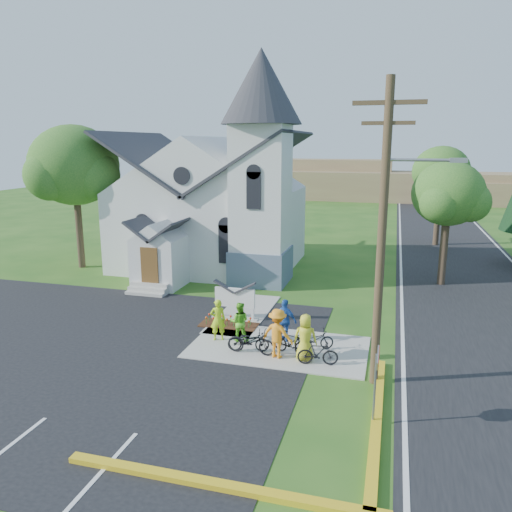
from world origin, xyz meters
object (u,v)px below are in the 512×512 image
(cyclist_3, at_px, (278,333))
(bike_2, at_px, (248,341))
(cyclist_2, at_px, (285,320))
(church_sign, at_px, (235,298))
(cyclist_4, at_px, (305,338))
(cyclist_0, at_px, (218,320))
(utility_pole, at_px, (384,227))
(bike_0, at_px, (251,341))
(bike_4, at_px, (314,340))
(bike_1, at_px, (291,343))
(cyclist_1, at_px, (239,322))
(stop_sign, at_px, (377,368))
(bike_3, at_px, (318,353))

(cyclist_3, bearing_deg, bike_2, 3.39)
(cyclist_2, height_order, bike_2, cyclist_2)
(church_sign, relative_size, cyclist_4, 1.23)
(church_sign, height_order, cyclist_0, cyclist_0)
(utility_pole, xyz_separation_m, bike_0, (-4.73, 1.07, -4.86))
(cyclist_4, height_order, bike_4, cyclist_4)
(bike_1, bearing_deg, bike_0, 123.04)
(bike_1, xyz_separation_m, cyclist_2, (-0.49, 1.22, 0.43))
(cyclist_1, relative_size, bike_1, 1.09)
(cyclist_0, bearing_deg, church_sign, -109.36)
(cyclist_3, bearing_deg, bike_0, 11.65)
(church_sign, relative_size, cyclist_2, 1.24)
(utility_pole, bearing_deg, bike_1, 155.86)
(cyclist_0, distance_m, bike_0, 2.00)
(stop_sign, distance_m, cyclist_4, 4.68)
(utility_pole, xyz_separation_m, cyclist_2, (-3.76, 2.68, -4.47))
(church_sign, distance_m, utility_pole, 9.18)
(cyclist_0, relative_size, cyclist_2, 0.98)
(cyclist_4, bearing_deg, bike_0, -5.45)
(cyclist_2, xyz_separation_m, bike_3, (1.65, -1.91, -0.43))
(cyclist_3, relative_size, bike_3, 1.27)
(church_sign, distance_m, bike_1, 4.65)
(cyclist_0, bearing_deg, utility_pole, 140.31)
(utility_pole, height_order, stop_sign, utility_pole)
(stop_sign, xyz_separation_m, bike_2, (-4.98, 3.96, -1.31))
(cyclist_0, relative_size, bike_4, 1.11)
(cyclist_2, bearing_deg, cyclist_0, 29.47)
(bike_1, bearing_deg, cyclist_3, 153.90)
(stop_sign, bearing_deg, utility_pole, 91.49)
(stop_sign, bearing_deg, cyclist_1, 139.04)
(bike_3, bearing_deg, church_sign, 38.17)
(bike_2, xyz_separation_m, bike_4, (2.44, 0.84, -0.01))
(church_sign, xyz_separation_m, stop_sign, (6.63, -7.40, 0.75))
(utility_pole, bearing_deg, cyclist_3, 164.41)
(stop_sign, bearing_deg, bike_3, 122.17)
(cyclist_2, distance_m, cyclist_4, 2.00)
(bike_0, distance_m, bike_4, 2.49)
(bike_4, bearing_deg, stop_sign, -174.70)
(stop_sign, height_order, bike_1, stop_sign)
(bike_2, distance_m, cyclist_3, 1.35)
(utility_pole, xyz_separation_m, cyclist_4, (-2.63, 1.03, -4.46))
(bike_4, bearing_deg, cyclist_4, 148.58)
(bike_2, relative_size, cyclist_3, 0.85)
(stop_sign, xyz_separation_m, bike_4, (-2.53, 4.80, -1.32))
(stop_sign, distance_m, bike_1, 5.49)
(stop_sign, height_order, cyclist_3, stop_sign)
(bike_2, relative_size, bike_3, 1.08)
(cyclist_0, height_order, cyclist_2, cyclist_2)
(cyclist_2, xyz_separation_m, cyclist_4, (1.13, -1.65, 0.01))
(utility_pole, xyz_separation_m, bike_4, (-2.46, 2.10, -4.94))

